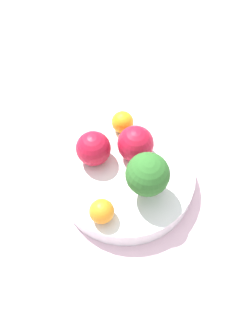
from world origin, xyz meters
name	(u,v)px	position (x,y,z in m)	size (l,w,h in m)	color
ground_plane	(126,189)	(0.00, 0.00, 0.00)	(6.00, 6.00, 0.00)	gray
table_surface	(126,186)	(0.00, 0.00, 0.01)	(1.20, 1.20, 0.02)	silver
bowl	(126,177)	(0.00, 0.00, 0.04)	(0.21, 0.21, 0.03)	white
broccoli	(148,175)	(0.05, 0.00, 0.10)	(0.06, 0.06, 0.08)	#99C17A
apple_red	(93,148)	(-0.05, -0.02, 0.08)	(0.05, 0.05, 0.05)	#B7142D
apple_green	(136,144)	(-0.02, 0.03, 0.08)	(0.06, 0.06, 0.06)	#B7142D
orange_front	(102,211)	(0.04, -0.07, 0.07)	(0.04, 0.04, 0.04)	orange
orange_back	(123,122)	(-0.07, 0.05, 0.07)	(0.04, 0.04, 0.04)	orange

